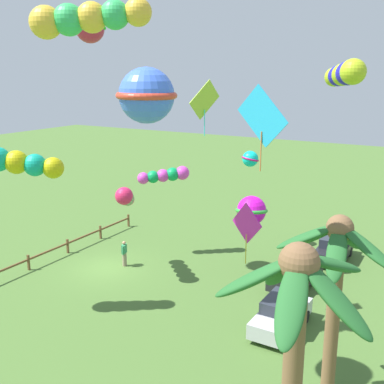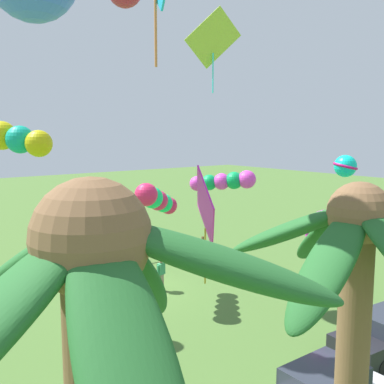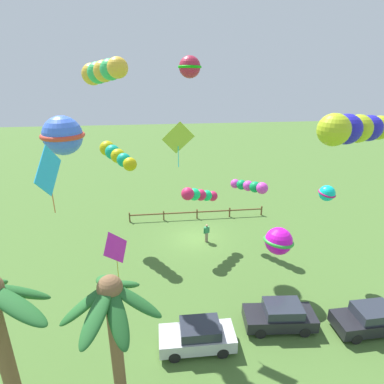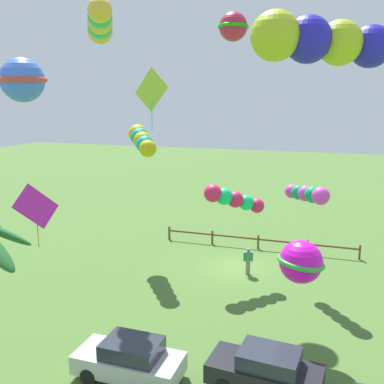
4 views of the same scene
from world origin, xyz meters
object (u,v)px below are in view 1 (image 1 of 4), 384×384
Objects in this scene: kite_tube_2 at (12,161)px; kite_ball_4 at (252,210)px; parked_car_0 at (296,273)px; kite_diamond_0 at (205,101)px; kite_tube_6 at (126,197)px; kite_diamond_9 at (262,117)px; palm_tree_1 at (297,311)px; kite_ball_10 at (90,28)px; kite_ball_3 at (147,95)px; kite_diamond_5 at (247,224)px; palm_tree_0 at (338,265)px; kite_tube_1 at (344,74)px; parked_car_2 at (282,314)px; kite_tube_7 at (165,175)px; kite_ball_8 at (250,159)px; kite_tube_11 at (86,18)px; parked_car_1 at (334,249)px; spectator_0 at (124,253)px.

kite_ball_4 is (-10.21, 7.62, -3.79)m from kite_tube_2.
kite_diamond_0 reaches higher than parked_car_0.
kite_tube_6 is 14.13m from kite_diamond_9.
palm_tree_1 is 18.79m from kite_ball_10.
kite_ball_3 reaches higher than kite_diamond_5.
kite_tube_1 reaches higher than palm_tree_0.
parked_car_0 is 1.03× the size of parked_car_2.
kite_ball_3 is 11.43m from kite_ball_10.
kite_diamond_0 is at bearing -131.82° from kite_diamond_5.
kite_ball_8 is (-3.95, 4.04, 0.80)m from kite_tube_7.
parked_car_2 is 1.91× the size of kite_ball_3.
kite_ball_3 is at bearing 10.54° from kite_ball_8.
kite_tube_11 reaches higher than kite_tube_2.
palm_tree_1 is 2.90× the size of kite_ball_4.
parked_car_0 is at bearing 151.77° from kite_diamond_0.
kite_tube_2 is at bearing -68.12° from parked_car_2.
kite_diamond_0 reaches higher than kite_tube_6.
kite_tube_1 is 2.58× the size of kite_ball_8.
parked_car_2 is (9.58, 0.06, 0.00)m from parked_car_1.
kite_ball_4 is 0.58× the size of kite_tube_11.
parked_car_2 is at bearing 154.23° from kite_ball_3.
spectator_0 is 12.97m from kite_ball_10.
kite_tube_2 is 1.80× the size of kite_ball_10.
kite_tube_1 reaches higher than parked_car_0.
kite_tube_1 is at bearing -177.75° from kite_diamond_9.
kite_tube_7 is (-9.06, -9.57, -0.87)m from kite_diamond_5.
kite_ball_4 is 1.18× the size of kite_ball_10.
kite_ball_10 reaches higher than kite_tube_2.
kite_ball_10 is (1.30, -0.69, 12.88)m from spectator_0.
kite_diamond_9 reaches higher than parked_car_1.
palm_tree_1 is 2.63× the size of kite_tube_7.
kite_diamond_0 is 0.99× the size of kite_ball_4.
spectator_0 is at bearing -17.42° from kite_tube_7.
palm_tree_0 reaches higher than kite_ball_4.
parked_car_2 is 15.09m from kite_tube_11.
kite_ball_4 is (-11.60, -1.07, -7.01)m from kite_ball_3.
kite_tube_2 is at bearing -101.53° from palm_tree_1.
palm_tree_0 is at bearing 34.51° from kite_ball_8.
parked_car_2 is 17.33m from kite_ball_10.
kite_tube_1 reaches higher than kite_ball_4.
kite_tube_1 is (-9.86, -2.55, 6.23)m from palm_tree_0.
palm_tree_0 is 4.23× the size of kite_ball_8.
kite_tube_11 is (5.39, 4.67, -0.24)m from kite_ball_10.
kite_ball_10 reaches higher than parked_car_0.
kite_diamond_0 is 0.94× the size of kite_diamond_9.
kite_tube_11 is (3.91, -3.05, 3.20)m from kite_diamond_0.
kite_tube_2 is 10.41m from kite_tube_7.
kite_ball_8 is 15.70m from kite_tube_11.
kite_diamond_0 reaches higher than parked_car_1.
kite_ball_10 is at bearing -58.23° from kite_ball_4.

